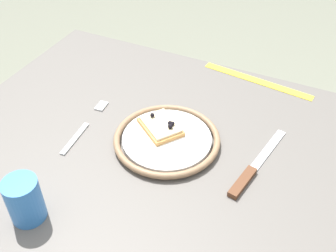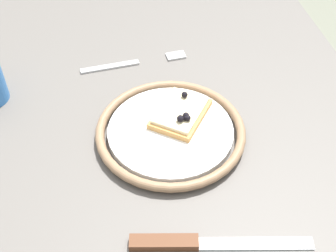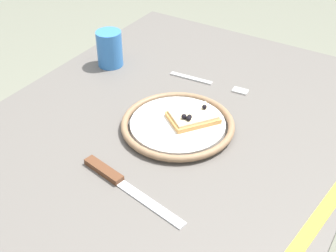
% 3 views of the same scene
% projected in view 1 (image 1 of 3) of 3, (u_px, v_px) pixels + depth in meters
% --- Properties ---
extents(dining_table, '(0.95, 0.76, 0.76)m').
position_uv_depth(dining_table, '(154.00, 177.00, 0.98)').
color(dining_table, '#5B5651').
rests_on(dining_table, ground_plane).
extents(plate, '(0.24, 0.24, 0.02)m').
position_uv_depth(plate, '(167.00, 139.00, 0.91)').
color(plate, white).
rests_on(plate, dining_table).
extents(pizza_slice_near, '(0.12, 0.12, 0.03)m').
position_uv_depth(pizza_slice_near, '(160.00, 126.00, 0.92)').
color(pizza_slice_near, tan).
rests_on(pizza_slice_near, plate).
extents(knife, '(0.06, 0.24, 0.01)m').
position_uv_depth(knife, '(250.00, 173.00, 0.84)').
color(knife, silver).
rests_on(knife, dining_table).
extents(fork, '(0.03, 0.20, 0.00)m').
position_uv_depth(fork, '(86.00, 126.00, 0.96)').
color(fork, '#BBBBBB').
rests_on(fork, dining_table).
extents(cup, '(0.06, 0.06, 0.09)m').
position_uv_depth(cup, '(24.00, 200.00, 0.74)').
color(cup, '#3372BF').
rests_on(cup, dining_table).
extents(measuring_tape, '(0.31, 0.06, 0.00)m').
position_uv_depth(measuring_tape, '(257.00, 81.00, 1.10)').
color(measuring_tape, yellow).
rests_on(measuring_tape, dining_table).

